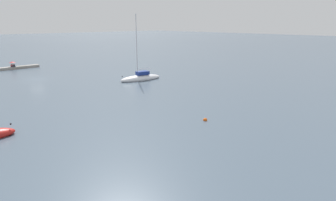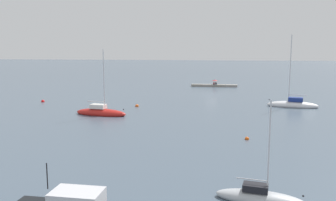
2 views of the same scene
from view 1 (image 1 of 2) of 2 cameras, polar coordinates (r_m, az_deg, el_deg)
ground_plane at (r=62.85m, az=-25.00°, el=3.95°), size 500.00×500.00×0.00m
seawall_pier at (r=78.76m, az=-28.95°, el=5.76°), size 12.37×1.60×0.61m
person_seated_dark_left at (r=78.72m, az=-28.64°, el=6.21°), size 0.46×0.65×0.73m
person_seated_maroon_right at (r=78.48m, az=-29.01°, el=6.14°), size 0.46×0.65×0.73m
umbrella_open_red at (r=78.66m, az=-28.95°, el=6.81°), size 1.46×1.46×1.31m
sailboat_white_far at (r=56.16m, az=-5.51°, el=4.57°), size 8.90×3.75×12.98m
mooring_buoy_far at (r=33.14m, az=7.52°, el=-3.90°), size 0.47×0.47×0.47m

